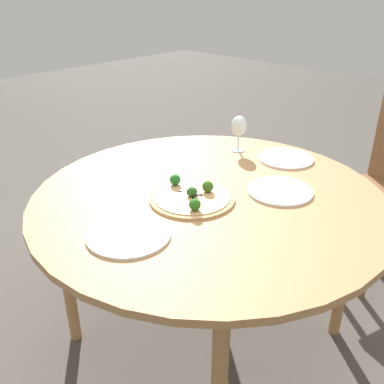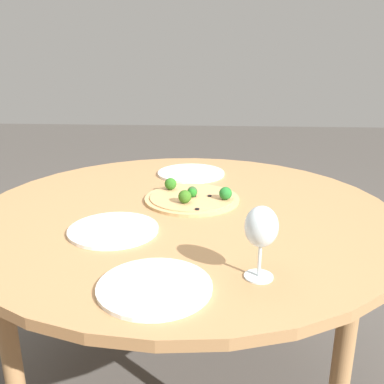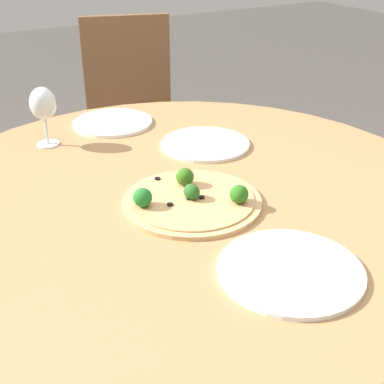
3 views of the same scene
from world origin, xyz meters
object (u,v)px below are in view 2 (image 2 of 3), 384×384
(pizza, at_px, (192,197))
(plate_side, at_px, (155,287))
(plate_far, at_px, (113,230))
(wine_glass, at_px, (261,229))
(plate_near, at_px, (191,173))

(pizza, bearing_deg, plate_side, -94.51)
(plate_far, xyz_separation_m, plate_side, (0.16, -0.30, 0.00))
(wine_glass, distance_m, plate_far, 0.47)
(wine_glass, xyz_separation_m, plate_side, (-0.23, -0.06, -0.12))
(wine_glass, relative_size, plate_far, 0.67)
(plate_far, bearing_deg, wine_glass, -31.20)
(plate_far, bearing_deg, pizza, 53.24)
(wine_glass, height_order, plate_far, wine_glass)
(plate_near, height_order, plate_far, same)
(plate_side, bearing_deg, plate_far, 118.42)
(wine_glass, bearing_deg, plate_far, 148.80)
(plate_near, xyz_separation_m, plate_side, (-0.02, -0.91, 0.00))
(plate_side, bearing_deg, wine_glass, 15.45)
(pizza, xyz_separation_m, plate_side, (-0.05, -0.58, -0.01))
(pizza, distance_m, wine_glass, 0.56)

